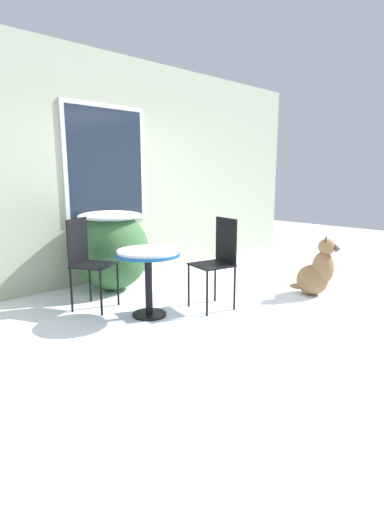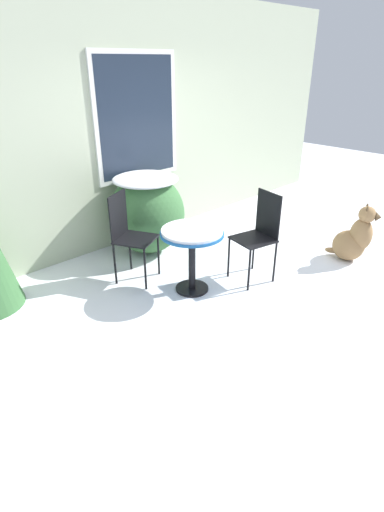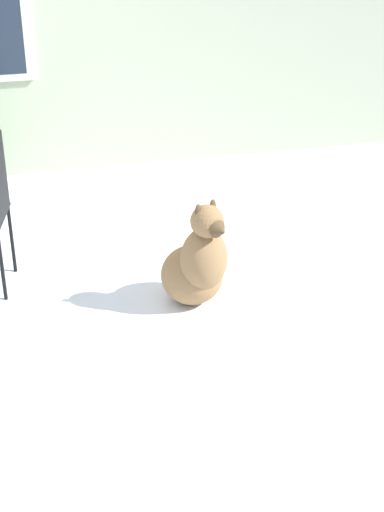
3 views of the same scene
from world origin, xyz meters
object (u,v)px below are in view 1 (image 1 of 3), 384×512
(patio_table, at_px, (148,263))
(dog, at_px, (317,273))
(patio_chair_near_table, at_px, (88,259))
(patio_chair_far_side, at_px, (217,258))

(patio_table, relative_size, dog, 0.97)
(patio_table, relative_size, patio_chair_near_table, 0.71)
(patio_table, distance_m, patio_chair_far_side, 0.81)
(patio_chair_near_table, bearing_deg, patio_chair_far_side, -70.76)
(patio_chair_far_side, bearing_deg, patio_chair_near_table, -121.42)
(patio_chair_far_side, height_order, dog, patio_chair_far_side)
(patio_table, xyz_separation_m, dog, (2.00, -0.88, -0.31))
(patio_table, height_order, patio_chair_near_table, patio_chair_near_table)
(patio_table, relative_size, patio_chair_far_side, 0.71)
(patio_chair_near_table, distance_m, patio_chair_far_side, 1.46)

